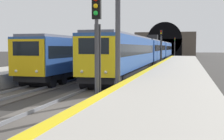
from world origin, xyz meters
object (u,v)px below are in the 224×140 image
object	(u,v)px
railway_signal_far	(175,45)
overhead_signal_gantry	(47,4)
railway_signal_mid	(161,45)
train_adjacent_platform	(123,52)
train_main_approaching	(152,51)
railway_signal_near	(97,42)

from	to	relation	value
railway_signal_far	overhead_signal_gantry	size ratio (longest dim) A/B	0.65
railway_signal_mid	railway_signal_far	size ratio (longest dim) A/B	0.94
train_adjacent_platform	railway_signal_mid	bearing A→B (deg)	60.93
railway_signal_mid	train_main_approaching	bearing A→B (deg)	-161.21
railway_signal_near	railway_signal_mid	world-z (taller)	railway_signal_mid
railway_signal_near	overhead_signal_gantry	xyz separation A→B (m)	(3.64, 4.15, 2.27)
train_adjacent_platform	railway_signal_far	xyz separation A→B (m)	(39.94, -6.38, 1.25)
railway_signal_mid	overhead_signal_gantry	distance (m)	28.02
overhead_signal_gantry	railway_signal_far	bearing A→B (deg)	-3.33
railway_signal_near	overhead_signal_gantry	bearing A→B (deg)	-131.25
railway_signal_near	railway_signal_far	distance (m)	74.96
train_adjacent_platform	railway_signal_near	xyz separation A→B (m)	(-35.02, -6.38, 0.94)
train_main_approaching	railway_signal_far	bearing A→B (deg)	176.86
train_adjacent_platform	overhead_signal_gantry	bearing A→B (deg)	5.53
railway_signal_mid	railway_signal_far	bearing A→B (deg)	-180.00
railway_signal_far	train_main_approaching	bearing A→B (deg)	-2.88
railway_signal_near	overhead_signal_gantry	size ratio (longest dim) A/B	0.59
train_adjacent_platform	railway_signal_mid	size ratio (longest dim) A/B	11.03
train_main_approaching	railway_signal_mid	world-z (taller)	railway_signal_mid
train_main_approaching	railway_signal_far	world-z (taller)	railway_signal_far
railway_signal_near	railway_signal_mid	distance (m)	31.25
train_adjacent_platform	railway_signal_mid	world-z (taller)	railway_signal_mid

